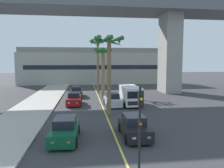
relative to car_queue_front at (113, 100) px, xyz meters
The scene contains 14 objects.
sidewalk_left 11.70m from the car_queue_front, 142.31° to the right, with size 4.80×80.00×0.15m, color #ADA89E.
lane_stripe_center 1.67m from the car_queue_front, 145.47° to the left, with size 0.14×56.00×0.01m, color #DBCC4C.
bridge_overpass 17.59m from the car_queue_front, 90.58° to the left, with size 83.13×8.00×17.84m.
pier_building_backdrop 29.52m from the car_queue_front, 92.44° to the left, with size 35.14×8.04×8.76m.
car_queue_front is the anchor object (origin of this frame).
car_queue_second 12.13m from the car_queue_front, 112.96° to the right, with size 1.96×4.16×1.56m.
car_queue_third 11.02m from the car_queue_front, 89.46° to the right, with size 1.84×4.10×1.56m.
car_queue_fourth 4.90m from the car_queue_front, 162.86° to the left, with size 1.87×4.12×1.56m.
car_queue_fifth 9.28m from the car_queue_front, 119.74° to the left, with size 1.85×4.11×1.56m.
delivery_van 2.32m from the car_queue_front, ahead, with size 2.18×5.26×2.36m.
traffic_light_median_near 16.06m from the car_queue_front, 92.73° to the right, with size 0.24×0.37×4.20m.
palm_tree_near_median 7.15m from the car_queue_front, 101.99° to the right, with size 3.03×3.14×7.99m.
palm_tree_mid_median 13.55m from the car_queue_front, 94.93° to the left, with size 2.89×3.02×9.30m.
palm_tree_far_median 7.50m from the car_queue_front, 96.69° to the left, with size 2.70×2.68×7.45m.
Camera 1 is at (-2.15, -2.69, 5.31)m, focal length 34.82 mm.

